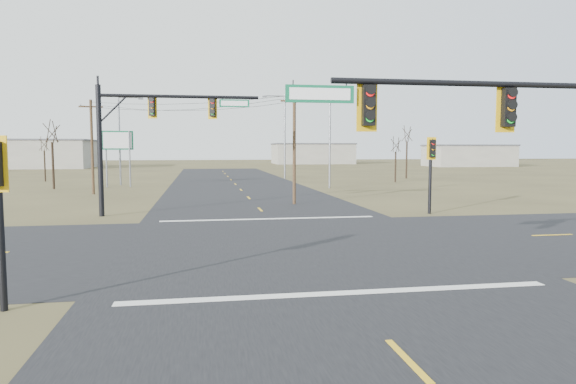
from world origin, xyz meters
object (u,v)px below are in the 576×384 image
object	(u,v)px
mast_arm_far	(150,123)
bare_tree_c	(396,144)
pedestal_signal_ne	(432,158)
streetlight_a	(328,137)
mast_arm_near	(508,125)
streetlight_b	(283,132)
bare_tree_d	(407,133)
highway_sign	(118,147)
streetlight_c	(121,135)
bare_tree_a	(52,131)
bare_tree_b	(44,144)
utility_pole_near	(294,146)
utility_pole_far	(92,145)

from	to	relation	value
mast_arm_far	bare_tree_c	world-z (taller)	mast_arm_far
pedestal_signal_ne	streetlight_a	distance (m)	20.85
mast_arm_near	streetlight_b	size ratio (longest dim) A/B	0.94
streetlight_b	mast_arm_far	bearing A→B (deg)	-104.57
bare_tree_d	mast_arm_far	bearing A→B (deg)	-132.00
highway_sign	bare_tree_d	world-z (taller)	bare_tree_d
streetlight_c	streetlight_a	bearing A→B (deg)	-25.16
bare_tree_c	streetlight_b	bearing A→B (deg)	141.84
highway_sign	bare_tree_a	xyz separation A→B (m)	(-5.91, -1.35, 1.59)
highway_sign	streetlight_b	bearing A→B (deg)	23.71
mast_arm_far	bare_tree_d	bearing A→B (deg)	64.57
streetlight_a	bare_tree_c	size ratio (longest dim) A/B	1.59
bare_tree_c	bare_tree_d	bearing A→B (deg)	58.77
mast_arm_far	pedestal_signal_ne	bearing A→B (deg)	8.82
highway_sign	streetlight_c	size ratio (longest dim) A/B	0.60
mast_arm_near	bare_tree_d	xyz separation A→B (m)	(18.54, 51.31, 1.33)
bare_tree_d	mast_arm_near	bearing A→B (deg)	-109.86
streetlight_c	bare_tree_a	size ratio (longest dim) A/B	1.34
bare_tree_a	bare_tree_b	size ratio (longest dim) A/B	1.26
streetlight_b	bare_tree_c	bearing A→B (deg)	-31.66
mast_arm_far	bare_tree_c	xyz separation A→B (m)	(25.40, 25.86, -0.98)
mast_arm_near	bare_tree_a	xyz separation A→B (m)	(-22.55, 40.15, 1.06)
streetlight_c	bare_tree_d	xyz separation A→B (m)	(35.22, 6.82, 0.56)
mast_arm_near	bare_tree_c	xyz separation A→B (m)	(14.15, 44.09, -0.13)
pedestal_signal_ne	bare_tree_c	distance (m)	29.48
streetlight_b	bare_tree_c	distance (m)	15.17
utility_pole_near	bare_tree_c	world-z (taller)	utility_pole_near
mast_arm_near	utility_pole_near	distance (m)	22.65
utility_pole_near	streetlight_b	world-z (taller)	streetlight_b
utility_pole_far	bare_tree_b	distance (m)	21.17
mast_arm_near	mast_arm_far	distance (m)	21.44
bare_tree_b	mast_arm_near	bearing A→B (deg)	-63.00
highway_sign	bare_tree_a	distance (m)	6.26
mast_arm_far	mast_arm_near	bearing A→B (deg)	-41.75
mast_arm_near	streetlight_a	distance (m)	36.95
mast_arm_far	bare_tree_d	size ratio (longest dim) A/B	1.27
bare_tree_b	highway_sign	bearing A→B (deg)	-47.54
bare_tree_b	bare_tree_a	bearing A→B (deg)	-71.14
streetlight_a	bare_tree_d	world-z (taller)	streetlight_a
utility_pole_far	bare_tree_c	distance (m)	33.42
streetlight_a	streetlight_b	bearing A→B (deg)	120.81
mast_arm_near	pedestal_signal_ne	bearing A→B (deg)	74.22
mast_arm_near	streetlight_b	bearing A→B (deg)	90.23
mast_arm_far	streetlight_c	distance (m)	26.83
pedestal_signal_ne	bare_tree_b	distance (m)	48.75
utility_pole_near	utility_pole_far	size ratio (longest dim) A/B	0.97
pedestal_signal_ne	bare_tree_a	xyz separation A→B (m)	(-27.89, 24.18, 2.30)
mast_arm_near	bare_tree_b	xyz separation A→B (m)	(-26.80, 52.60, -0.07)
mast_arm_far	utility_pole_far	xyz separation A→B (m)	(-6.31, 15.33, -1.20)
streetlight_b	bare_tree_c	xyz separation A→B (m)	(11.86, -9.31, -1.66)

